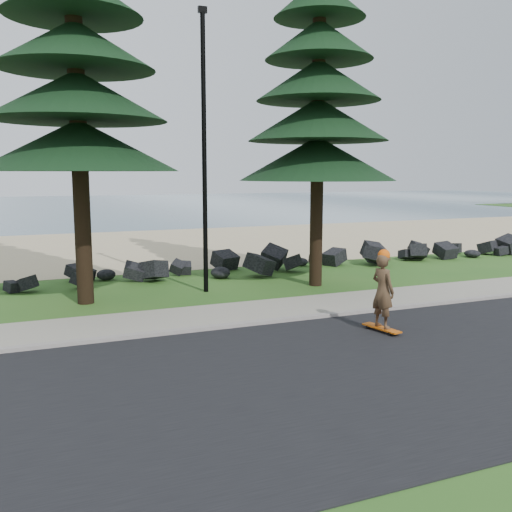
# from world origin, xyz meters

# --- Properties ---
(ground) EXTENTS (160.00, 160.00, 0.00)m
(ground) POSITION_xyz_m (0.00, 0.00, 0.00)
(ground) COLOR #27581B
(ground) RESTS_ON ground
(road) EXTENTS (160.00, 7.00, 0.02)m
(road) POSITION_xyz_m (0.00, -4.50, 0.01)
(road) COLOR black
(road) RESTS_ON ground
(kerb) EXTENTS (160.00, 0.20, 0.10)m
(kerb) POSITION_xyz_m (0.00, -0.90, 0.05)
(kerb) COLOR gray
(kerb) RESTS_ON ground
(sidewalk) EXTENTS (160.00, 2.00, 0.08)m
(sidewalk) POSITION_xyz_m (0.00, 0.20, 0.04)
(sidewalk) COLOR gray
(sidewalk) RESTS_ON ground
(beach_sand) EXTENTS (160.00, 15.00, 0.01)m
(beach_sand) POSITION_xyz_m (0.00, 14.50, 0.01)
(beach_sand) COLOR tan
(beach_sand) RESTS_ON ground
(ocean) EXTENTS (160.00, 58.00, 0.01)m
(ocean) POSITION_xyz_m (0.00, 51.00, 0.00)
(ocean) COLOR #355566
(ocean) RESTS_ON ground
(seawall_boulders) EXTENTS (60.00, 2.40, 1.10)m
(seawall_boulders) POSITION_xyz_m (0.00, 5.60, 0.00)
(seawall_boulders) COLOR black
(seawall_boulders) RESTS_ON ground
(pine_right) EXTENTS (4.80, 4.80, 12.72)m
(pine_right) POSITION_xyz_m (3.50, 2.80, 8.02)
(pine_right) COLOR black
(pine_right) RESTS_ON ground
(lamp_post) EXTENTS (0.25, 0.14, 8.14)m
(lamp_post) POSITION_xyz_m (0.00, 3.20, 4.13)
(lamp_post) COLOR black
(lamp_post) RESTS_ON ground
(skateboarder) EXTENTS (0.50, 1.02, 1.85)m
(skateboarder) POSITION_xyz_m (2.28, -2.53, 0.94)
(skateboarder) COLOR #BE510B
(skateboarder) RESTS_ON ground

